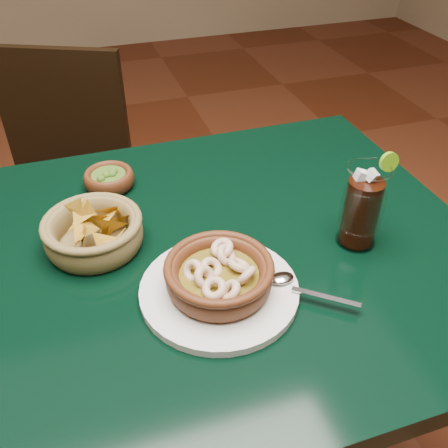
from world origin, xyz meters
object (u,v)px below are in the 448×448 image
object	(u,v)px
shrimp_plate	(219,279)
chip_basket	(94,232)
dining_chair	(62,190)
cola_drink	(362,207)
dining_table	(148,301)

from	to	relation	value
shrimp_plate	chip_basket	world-z (taller)	chip_basket
dining_chair	cola_drink	size ratio (longest dim) A/B	5.02
dining_chair	dining_table	bearing A→B (deg)	-78.78
chip_basket	dining_table	bearing A→B (deg)	-43.09
dining_table	cola_drink	distance (m)	0.42
dining_chair	shrimp_plate	xyz separation A→B (m)	(0.24, -0.81, 0.30)
dining_table	chip_basket	world-z (taller)	chip_basket
shrimp_plate	dining_chair	bearing A→B (deg)	106.46
chip_basket	cola_drink	xyz separation A→B (m)	(0.44, -0.13, 0.04)
dining_table	chip_basket	xyz separation A→B (m)	(-0.07, 0.06, 0.13)
dining_table	shrimp_plate	bearing A→B (deg)	-48.32
shrimp_plate	chip_basket	size ratio (longest dim) A/B	1.55
shrimp_plate	cola_drink	world-z (taller)	cola_drink
dining_chair	cola_drink	xyz separation A→B (m)	(0.51, -0.77, 0.35)
dining_table	chip_basket	bearing A→B (deg)	136.91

